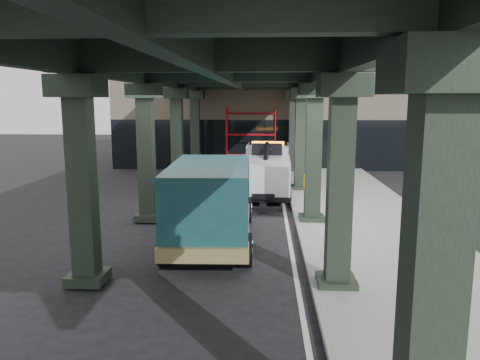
% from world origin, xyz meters
% --- Properties ---
extents(ground, '(90.00, 90.00, 0.00)m').
position_xyz_m(ground, '(0.00, 0.00, 0.00)').
color(ground, black).
rests_on(ground, ground).
extents(sidewalk, '(5.00, 40.00, 0.15)m').
position_xyz_m(sidewalk, '(4.50, 2.00, 0.07)').
color(sidewalk, gray).
rests_on(sidewalk, ground).
extents(lane_stripe, '(0.12, 38.00, 0.01)m').
position_xyz_m(lane_stripe, '(1.70, 2.00, 0.01)').
color(lane_stripe, silver).
rests_on(lane_stripe, ground).
extents(viaduct, '(7.40, 32.00, 6.40)m').
position_xyz_m(viaduct, '(-0.40, 2.00, 5.46)').
color(viaduct, black).
rests_on(viaduct, ground).
extents(building, '(22.00, 10.00, 8.00)m').
position_xyz_m(building, '(2.00, 20.00, 4.00)').
color(building, '#C6B793').
rests_on(building, ground).
extents(scaffolding, '(3.08, 0.88, 4.00)m').
position_xyz_m(scaffolding, '(0.00, 14.64, 2.11)').
color(scaffolding, '#B40E1A').
rests_on(scaffolding, ground).
extents(tow_truck, '(2.49, 7.65, 2.48)m').
position_xyz_m(tow_truck, '(0.98, 7.47, 1.21)').
color(tow_truck, black).
rests_on(tow_truck, ground).
extents(towed_van, '(2.72, 6.38, 2.56)m').
position_xyz_m(towed_van, '(-0.76, -0.58, 1.37)').
color(towed_van, '#133E45').
rests_on(towed_van, ground).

